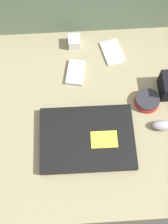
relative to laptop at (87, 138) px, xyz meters
The scene contains 8 objects.
ground_plane 0.19m from the laptop, 93.33° to the left, with size 8.00×8.00×0.00m, color #38383D.
couch_seat 0.13m from the laptop, 93.33° to the left, with size 1.03×0.75×0.15m.
laptop is the anchor object (origin of this frame).
computer_mouse 0.26m from the laptop, ahead, with size 0.07×0.04×0.03m.
speaker_puck 0.26m from the laptop, 30.06° to the left, with size 0.09×0.09×0.03m.
phone_silver 0.38m from the laptop, 71.10° to the left, with size 0.09×0.12×0.01m.
phone_black 0.27m from the laptop, 95.79° to the left, with size 0.08×0.12×0.01m.
charger_brick 0.40m from the laptop, 93.58° to the left, with size 0.05×0.05×0.04m.
Camera 1 is at (-0.03, -0.45, 1.18)m, focal length 50.00 mm.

